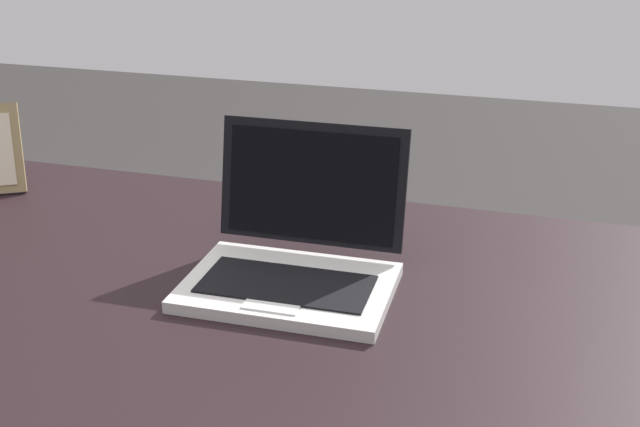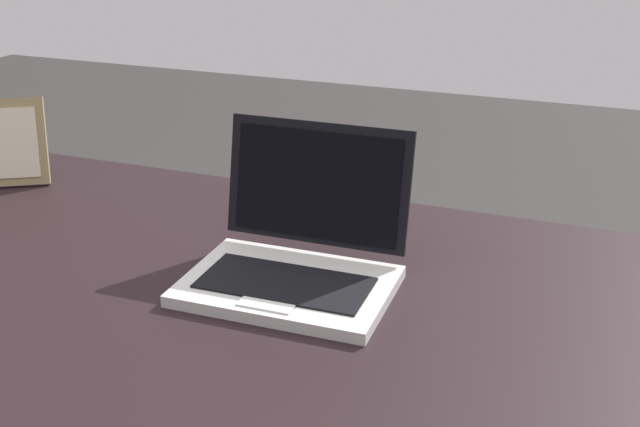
# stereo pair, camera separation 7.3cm
# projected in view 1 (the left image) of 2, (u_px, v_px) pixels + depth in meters

# --- Properties ---
(desk) EXTENTS (1.71, 0.75, 0.70)m
(desk) POSITION_uv_depth(u_px,v_px,m) (229.00, 339.00, 1.12)
(desk) COLOR black
(desk) RESTS_ON ground
(laptop_front) EXTENTS (0.28, 0.24, 0.20)m
(laptop_front) POSITION_uv_depth(u_px,v_px,m) (296.00, 254.00, 1.08)
(laptop_front) COLOR beige
(laptop_front) RESTS_ON desk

